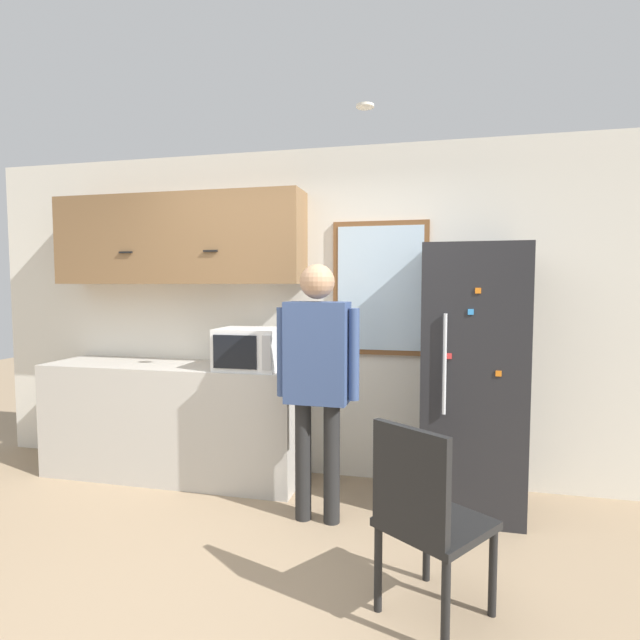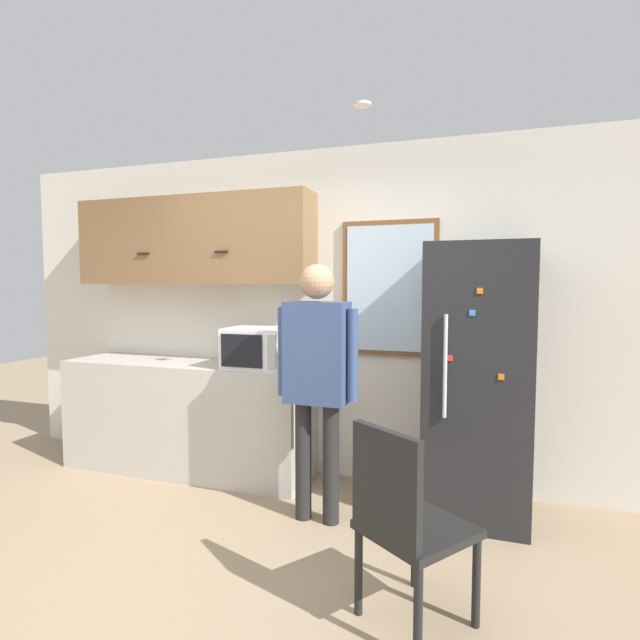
{
  "view_description": "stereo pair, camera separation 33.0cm",
  "coord_description": "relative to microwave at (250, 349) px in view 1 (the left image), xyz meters",
  "views": [
    {
      "loc": [
        0.99,
        -2.24,
        1.6
      ],
      "look_at": [
        0.24,
        0.97,
        1.36
      ],
      "focal_mm": 28.0,
      "sensor_mm": 36.0,
      "label": 1
    },
    {
      "loc": [
        1.3,
        -2.15,
        1.6
      ],
      "look_at": [
        0.24,
        0.97,
        1.36
      ],
      "focal_mm": 28.0,
      "sensor_mm": 36.0,
      "label": 2
    }
  ],
  "objects": [
    {
      "name": "ground_plane",
      "position": [
        0.41,
        -1.38,
        -1.1
      ],
      "size": [
        16.0,
        16.0,
        0.0
      ],
      "primitive_type": "plane",
      "color": "#9E8466"
    },
    {
      "name": "back_wall",
      "position": [
        0.41,
        0.41,
        0.25
      ],
      "size": [
        6.0,
        0.06,
        2.7
      ],
      "color": "silver",
      "rests_on": "ground_plane"
    },
    {
      "name": "counter",
      "position": [
        -0.71,
        0.08,
        -0.63
      ],
      "size": [
        2.15,
        0.6,
        0.94
      ],
      "color": "#BCB7AD",
      "rests_on": "ground_plane"
    },
    {
      "name": "upper_cabinets",
      "position": [
        -0.71,
        0.21,
        0.87
      ],
      "size": [
        2.15,
        0.36,
        0.74
      ],
      "color": "olive"
    },
    {
      "name": "microwave",
      "position": [
        0.0,
        0.0,
        0.0
      ],
      "size": [
        0.49,
        0.4,
        0.32
      ],
      "color": "white",
      "rests_on": "counter"
    },
    {
      "name": "person",
      "position": [
        0.64,
        -0.44,
        -0.04
      ],
      "size": [
        0.56,
        0.23,
        1.73
      ],
      "rotation": [
        0.0,
        0.0,
        -0.03
      ],
      "color": "black",
      "rests_on": "ground_plane"
    },
    {
      "name": "refrigerator",
      "position": [
        1.65,
        0.02,
        -0.16
      ],
      "size": [
        0.68,
        0.73,
        1.87
      ],
      "color": "#232326",
      "rests_on": "ground_plane"
    },
    {
      "name": "chair",
      "position": [
        1.37,
        -1.31,
        -0.57
      ],
      "size": [
        0.63,
        0.63,
        0.96
      ],
      "rotation": [
        0.0,
        0.0,
        2.52
      ],
      "color": "black",
      "rests_on": "ground_plane"
    },
    {
      "name": "window",
      "position": [
        0.97,
        0.37,
        0.47
      ],
      "size": [
        0.76,
        0.05,
        1.07
      ],
      "color": "brown"
    },
    {
      "name": "ceiling_light",
      "position": [
        0.96,
        -0.53,
        1.58
      ],
      "size": [
        0.11,
        0.11,
        0.01
      ],
      "color": "white"
    }
  ]
}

